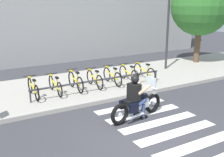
% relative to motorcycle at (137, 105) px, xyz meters
% --- Properties ---
extents(ground_plane, '(48.00, 48.00, 0.00)m').
position_rel_motorcycle_xyz_m(ground_plane, '(-0.57, -1.40, -0.47)').
color(ground_plane, '#38383D').
extents(sidewalk, '(24.00, 4.40, 0.15)m').
position_rel_motorcycle_xyz_m(sidewalk, '(-0.57, 3.89, -0.40)').
color(sidewalk, '#A8A399').
rests_on(sidewalk, ground).
extents(crosswalk_stripe_1, '(2.80, 0.40, 0.01)m').
position_rel_motorcycle_xyz_m(crosswalk_stripe_1, '(0.42, -2.20, -0.47)').
color(crosswalk_stripe_1, white).
rests_on(crosswalk_stripe_1, ground).
extents(crosswalk_stripe_2, '(2.80, 0.40, 0.01)m').
position_rel_motorcycle_xyz_m(crosswalk_stripe_2, '(0.42, -1.40, -0.47)').
color(crosswalk_stripe_2, white).
rests_on(crosswalk_stripe_2, ground).
extents(crosswalk_stripe_3, '(2.80, 0.40, 0.01)m').
position_rel_motorcycle_xyz_m(crosswalk_stripe_3, '(0.42, -0.60, -0.47)').
color(crosswalk_stripe_3, white).
rests_on(crosswalk_stripe_3, ground).
extents(crosswalk_stripe_4, '(2.80, 0.40, 0.01)m').
position_rel_motorcycle_xyz_m(crosswalk_stripe_4, '(0.42, 0.20, -0.47)').
color(crosswalk_stripe_4, white).
rests_on(crosswalk_stripe_4, ground).
extents(crosswalk_stripe_5, '(2.80, 0.40, 0.01)m').
position_rel_motorcycle_xyz_m(crosswalk_stripe_5, '(0.42, 1.00, -0.47)').
color(crosswalk_stripe_5, white).
rests_on(crosswalk_stripe_5, ground).
extents(motorcycle, '(2.14, 0.78, 1.27)m').
position_rel_motorcycle_xyz_m(motorcycle, '(0.00, 0.00, 0.00)').
color(motorcycle, black).
rests_on(motorcycle, ground).
extents(rider, '(0.69, 0.61, 1.46)m').
position_rel_motorcycle_xyz_m(rider, '(-0.08, -0.01, 0.37)').
color(rider, black).
rests_on(rider, ground).
extents(bicycle_0, '(0.48, 1.71, 0.75)m').
position_rel_motorcycle_xyz_m(bicycle_0, '(-2.47, 3.27, 0.02)').
color(bicycle_0, black).
rests_on(bicycle_0, sidewalk).
extents(bicycle_1, '(0.48, 1.68, 0.72)m').
position_rel_motorcycle_xyz_m(bicycle_1, '(-1.61, 3.27, 0.01)').
color(bicycle_1, black).
rests_on(bicycle_1, sidewalk).
extents(bicycle_2, '(0.48, 1.62, 0.80)m').
position_rel_motorcycle_xyz_m(bicycle_2, '(-0.76, 3.27, 0.05)').
color(bicycle_2, black).
rests_on(bicycle_2, sidewalk).
extents(bicycle_3, '(0.48, 1.58, 0.75)m').
position_rel_motorcycle_xyz_m(bicycle_3, '(0.10, 3.27, 0.02)').
color(bicycle_3, black).
rests_on(bicycle_3, sidewalk).
extents(bicycle_4, '(0.48, 1.64, 0.76)m').
position_rel_motorcycle_xyz_m(bicycle_4, '(0.95, 3.27, 0.03)').
color(bicycle_4, black).
rests_on(bicycle_4, sidewalk).
extents(bicycle_5, '(0.48, 1.62, 0.75)m').
position_rel_motorcycle_xyz_m(bicycle_5, '(1.80, 3.27, 0.02)').
color(bicycle_5, black).
rests_on(bicycle_5, sidewalk).
extents(bicycle_6, '(0.48, 1.71, 0.75)m').
position_rel_motorcycle_xyz_m(bicycle_6, '(2.66, 3.27, 0.02)').
color(bicycle_6, black).
rests_on(bicycle_6, sidewalk).
extents(bike_rack, '(5.72, 0.07, 0.49)m').
position_rel_motorcycle_xyz_m(bike_rack, '(0.10, 2.72, 0.11)').
color(bike_rack, '#333338').
rests_on(bike_rack, sidewalk).
extents(street_lamp, '(0.28, 0.28, 4.09)m').
position_rel_motorcycle_xyz_m(street_lamp, '(4.83, 4.29, 2.02)').
color(street_lamp, '#2D2D33').
rests_on(street_lamp, ground).
extents(tree_near_rack, '(3.34, 3.34, 5.04)m').
position_rel_motorcycle_xyz_m(tree_near_rack, '(7.50, 4.69, 2.89)').
color(tree_near_rack, brown).
rests_on(tree_near_rack, ground).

